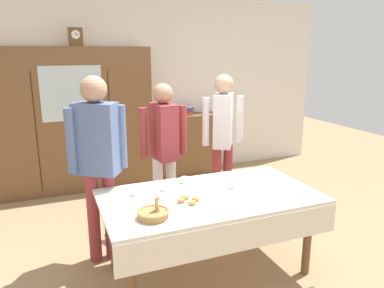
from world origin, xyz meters
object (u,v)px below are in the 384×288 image
(person_by_cabinet, at_px, (98,152))
(bread_basket, at_px, (153,214))
(tea_cup_mid_left, at_px, (166,188))
(tea_cup_mid_right, at_px, (136,193))
(spoon_center, at_px, (127,215))
(dining_table, at_px, (211,206))
(tea_cup_near_left, at_px, (234,186))
(person_near_right_end, at_px, (223,130))
(book_stack, at_px, (188,110))
(tea_cup_near_right, at_px, (185,181))
(spoon_near_left, at_px, (255,191))
(mantel_clock, at_px, (76,37))
(wall_cabinet, at_px, (73,121))
(person_beside_shelf, at_px, (164,142))
(pastry_plate, at_px, (188,202))
(bookshelf_low, at_px, (188,144))

(person_by_cabinet, bearing_deg, bread_basket, -71.57)
(tea_cup_mid_left, bearing_deg, tea_cup_mid_right, -175.17)
(spoon_center, bearing_deg, dining_table, 8.55)
(tea_cup_near_left, distance_m, person_near_right_end, 1.18)
(dining_table, xyz_separation_m, tea_cup_mid_left, (-0.32, 0.25, 0.12))
(book_stack, height_order, tea_cup_near_right, book_stack)
(dining_table, xyz_separation_m, spoon_center, (-0.74, -0.11, 0.10))
(tea_cup_near_right, bearing_deg, dining_table, -74.50)
(dining_table, distance_m, spoon_near_left, 0.41)
(tea_cup_near_right, distance_m, person_near_right_end, 1.13)
(mantel_clock, height_order, tea_cup_mid_left, mantel_clock)
(dining_table, height_order, mantel_clock, mantel_clock)
(tea_cup_mid_right, height_order, bread_basket, bread_basket)
(wall_cabinet, distance_m, tea_cup_near_right, 2.38)
(tea_cup_near_left, bearing_deg, person_beside_shelf, 109.72)
(dining_table, xyz_separation_m, person_beside_shelf, (-0.09, 1.03, 0.33))
(wall_cabinet, relative_size, pastry_plate, 7.62)
(wall_cabinet, distance_m, pastry_plate, 2.76)
(bookshelf_low, bearing_deg, tea_cup_near_right, -111.79)
(dining_table, height_order, person_beside_shelf, person_beside_shelf)
(person_by_cabinet, bearing_deg, tea_cup_mid_right, -55.00)
(bookshelf_low, distance_m, spoon_near_left, 2.73)
(mantel_clock, relative_size, person_by_cabinet, 0.14)
(pastry_plate, bearing_deg, tea_cup_mid_left, 104.70)
(dining_table, distance_m, tea_cup_near_right, 0.39)
(bookshelf_low, bearing_deg, tea_cup_mid_left, -115.35)
(person_by_cabinet, distance_m, person_near_right_end, 1.61)
(tea_cup_mid_right, xyz_separation_m, pastry_plate, (0.36, -0.30, -0.01))
(person_by_cabinet, bearing_deg, spoon_center, -82.17)
(mantel_clock, height_order, person_by_cabinet, mantel_clock)
(wall_cabinet, height_order, person_near_right_end, wall_cabinet)
(pastry_plate, height_order, person_beside_shelf, person_beside_shelf)
(book_stack, xyz_separation_m, spoon_center, (-1.55, -2.75, -0.29))
(tea_cup_mid_right, height_order, spoon_near_left, tea_cup_mid_right)
(dining_table, xyz_separation_m, tea_cup_near_left, (0.25, 0.07, 0.12))
(tea_cup_mid_right, bearing_deg, person_beside_shelf, 57.70)
(spoon_near_left, distance_m, person_near_right_end, 1.25)
(dining_table, xyz_separation_m, mantel_clock, (-0.78, 2.59, 1.46))
(spoon_near_left, bearing_deg, tea_cup_mid_right, 164.30)
(dining_table, relative_size, pastry_plate, 6.51)
(dining_table, distance_m, person_beside_shelf, 1.08)
(dining_table, bearing_deg, person_by_cabinet, 145.18)
(tea_cup_mid_right, relative_size, spoon_center, 1.09)
(person_beside_shelf, bearing_deg, book_stack, 60.87)
(dining_table, height_order, tea_cup_mid_right, tea_cup_mid_right)
(tea_cup_mid_left, distance_m, spoon_near_left, 0.78)
(bread_basket, bearing_deg, spoon_near_left, 10.42)
(wall_cabinet, distance_m, mantel_clock, 1.11)
(bookshelf_low, xyz_separation_m, pastry_plate, (-1.05, -2.71, 0.26))
(book_stack, bearing_deg, wall_cabinet, -178.31)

